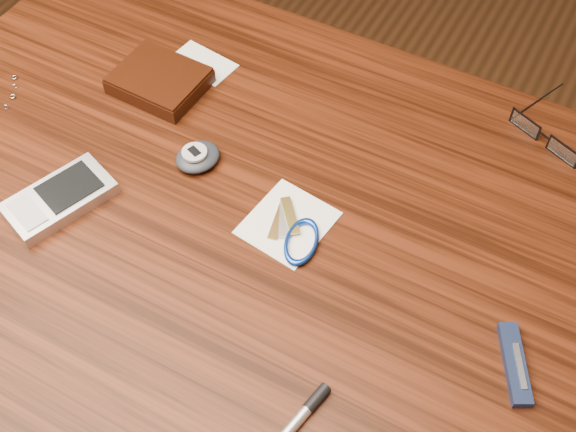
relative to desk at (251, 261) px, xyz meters
name	(u,v)px	position (x,y,z in m)	size (l,w,h in m)	color
desk	(251,261)	(0.00, 0.00, 0.00)	(1.00, 0.70, 0.75)	#361408
wallet_and_card	(161,80)	(-0.21, 0.13, 0.11)	(0.13, 0.15, 0.03)	black
eyeglasses	(547,136)	(0.27, 0.28, 0.11)	(0.14, 0.14, 0.02)	black
pda_phone	(59,198)	(-0.20, -0.09, 0.11)	(0.10, 0.14, 0.02)	#ADADB2
pedometer	(198,157)	(-0.09, 0.04, 0.11)	(0.07, 0.07, 0.02)	black
notepad_keys	(295,232)	(0.06, 0.00, 0.11)	(0.11, 0.11, 0.01)	white
pocket_knife	(515,364)	(0.33, -0.04, 0.11)	(0.06, 0.09, 0.01)	#101A31
silver_pen	(287,432)	(0.17, -0.21, 0.11)	(0.04, 0.14, 0.01)	#AAABAE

